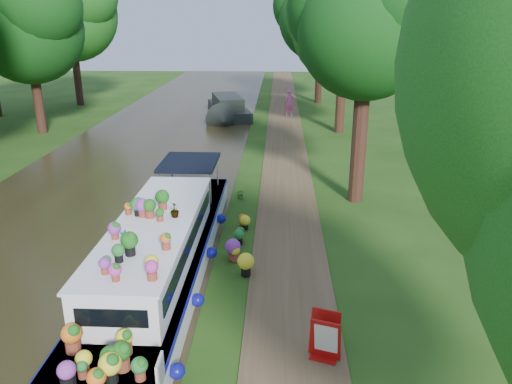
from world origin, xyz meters
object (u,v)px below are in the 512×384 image
(plant_boat, at_px, (156,258))
(second_boat, at_px, (228,108))
(sandwich_board, at_px, (325,339))
(pedestrian_pink, at_px, (289,103))

(plant_boat, bearing_deg, second_boat, 91.22)
(plant_boat, height_order, sandwich_board, plant_boat)
(plant_boat, relative_size, second_boat, 1.69)
(plant_boat, distance_m, second_boat, 23.43)
(plant_boat, distance_m, pedestrian_pink, 24.00)
(pedestrian_pink, bearing_deg, second_boat, 174.05)
(plant_boat, height_order, pedestrian_pink, plant_boat)
(second_boat, relative_size, sandwich_board, 8.12)
(second_boat, distance_m, sandwich_board, 26.48)
(second_boat, relative_size, pedestrian_pink, 4.41)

